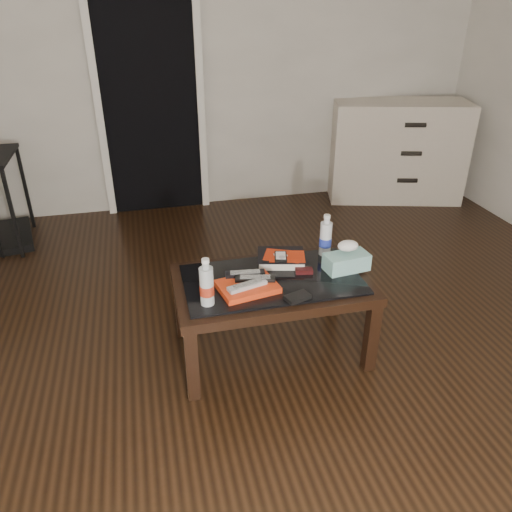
{
  "coord_description": "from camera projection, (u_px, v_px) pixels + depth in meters",
  "views": [
    {
      "loc": [
        -0.54,
        -1.9,
        1.76
      ],
      "look_at": [
        -0.01,
        0.32,
        0.55
      ],
      "focal_mm": 35.0,
      "sensor_mm": 36.0,
      "label": 1
    }
  ],
  "objects": [
    {
      "name": "dvd_mailers",
      "position": [
        282.0,
        255.0,
        2.67
      ],
      "size": [
        0.23,
        0.2,
        0.01
      ],
      "primitive_type": "cube",
      "rotation": [
        0.0,
        0.0,
        -0.42
      ],
      "color": "#BA270C",
      "rests_on": "textbook"
    },
    {
      "name": "wallet",
      "position": [
        298.0,
        297.0,
        2.38
      ],
      "size": [
        0.14,
        0.1,
        0.02
      ],
      "primitive_type": "cube",
      "rotation": [
        0.0,
        0.0,
        0.32
      ],
      "color": "black",
      "rests_on": "coffee_table"
    },
    {
      "name": "doorway",
      "position": [
        149.0,
        93.0,
        4.13
      ],
      "size": [
        0.9,
        0.08,
        2.07
      ],
      "color": "black",
      "rests_on": "ground"
    },
    {
      "name": "coffee_table",
      "position": [
        272.0,
        289.0,
        2.59
      ],
      "size": [
        1.0,
        0.6,
        0.46
      ],
      "color": "black",
      "rests_on": "ground"
    },
    {
      "name": "remote_black_back",
      "position": [
        245.0,
        273.0,
        2.52
      ],
      "size": [
        0.2,
        0.07,
        0.02
      ],
      "primitive_type": "cube",
      "rotation": [
        0.0,
        0.0,
        -0.11
      ],
      "color": "black",
      "rests_on": "magazines"
    },
    {
      "name": "dresser",
      "position": [
        396.0,
        151.0,
        4.64
      ],
      "size": [
        1.29,
        0.8,
        0.9
      ],
      "rotation": [
        0.0,
        0.0,
        -0.27
      ],
      "color": "beige",
      "rests_on": "ground"
    },
    {
      "name": "flip_phone",
      "position": [
        304.0,
        271.0,
        2.6
      ],
      "size": [
        0.1,
        0.06,
        0.02
      ],
      "primitive_type": "cube",
      "rotation": [
        0.0,
        0.0,
        -0.19
      ],
      "color": "black",
      "rests_on": "coffee_table"
    },
    {
      "name": "textbook",
      "position": [
        281.0,
        258.0,
        2.7
      ],
      "size": [
        0.29,
        0.25,
        0.05
      ],
      "primitive_type": "cube",
      "rotation": [
        0.0,
        0.0,
        -0.24
      ],
      "color": "black",
      "rests_on": "coffee_table"
    },
    {
      "name": "tissue_box",
      "position": [
        346.0,
        262.0,
        2.62
      ],
      "size": [
        0.24,
        0.15,
        0.09
      ],
      "primitive_type": "cube",
      "rotation": [
        0.0,
        0.0,
        0.13
      ],
      "color": "teal",
      "rests_on": "coffee_table"
    },
    {
      "name": "water_bottle_left",
      "position": [
        206.0,
        282.0,
        2.29
      ],
      "size": [
        0.07,
        0.07,
        0.24
      ],
      "primitive_type": "cylinder",
      "rotation": [
        0.0,
        0.0,
        -0.09
      ],
      "color": "#B4BBBF",
      "rests_on": "coffee_table"
    },
    {
      "name": "water_bottle_right",
      "position": [
        326.0,
        235.0,
        2.74
      ],
      "size": [
        0.08,
        0.08,
        0.24
      ],
      "primitive_type": "cylinder",
      "rotation": [
        0.0,
        0.0,
        -0.3
      ],
      "color": "silver",
      "rests_on": "coffee_table"
    },
    {
      "name": "magazines",
      "position": [
        247.0,
        287.0,
        2.46
      ],
      "size": [
        0.31,
        0.26,
        0.03
      ],
      "primitive_type": "cube",
      "rotation": [
        0.0,
        0.0,
        0.19
      ],
      "color": "red",
      "rests_on": "coffee_table"
    },
    {
      "name": "remote_black_front",
      "position": [
        255.0,
        278.0,
        2.48
      ],
      "size": [
        0.21,
        0.09,
        0.02
      ],
      "primitive_type": "cube",
      "rotation": [
        0.0,
        0.0,
        -0.23
      ],
      "color": "black",
      "rests_on": "magazines"
    },
    {
      "name": "remote_silver",
      "position": [
        247.0,
        285.0,
        2.42
      ],
      "size": [
        0.21,
        0.1,
        0.02
      ],
      "primitive_type": "cube",
      "rotation": [
        0.0,
        0.0,
        0.28
      ],
      "color": "#ACACB0",
      "rests_on": "magazines"
    },
    {
      "name": "ground",
      "position": [
        271.0,
        378.0,
        2.57
      ],
      "size": [
        5.0,
        5.0,
        0.0
      ],
      "primitive_type": "plane",
      "color": "black",
      "rests_on": "ground"
    },
    {
      "name": "room_shell",
      "position": [
        278.0,
        36.0,
        1.81
      ],
      "size": [
        5.0,
        5.0,
        5.0
      ],
      "color": "silver",
      "rests_on": "ground"
    },
    {
      "name": "ipod",
      "position": [
        281.0,
        257.0,
        2.64
      ],
      "size": [
        0.09,
        0.12,
        0.02
      ],
      "primitive_type": "cube",
      "rotation": [
        0.0,
        0.0,
        -0.25
      ],
      "color": "black",
      "rests_on": "dvd_mailers"
    }
  ]
}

